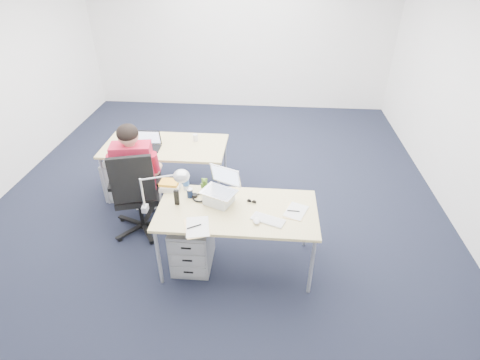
% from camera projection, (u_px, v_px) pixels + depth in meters
% --- Properties ---
extents(floor, '(7.00, 7.00, 0.00)m').
position_uv_depth(floor, '(218.00, 198.00, 5.17)').
color(floor, black).
rests_on(floor, ground).
extents(room, '(6.02, 7.02, 2.80)m').
position_uv_depth(room, '(214.00, 75.00, 4.25)').
color(room, white).
rests_on(room, ground).
extents(desk_near, '(1.60, 0.80, 0.73)m').
position_uv_depth(desk_near, '(237.00, 213.00, 3.76)').
color(desk_near, '#CDB876').
rests_on(desk_near, ground).
extents(desk_far, '(1.60, 0.80, 0.73)m').
position_uv_depth(desk_far, '(165.00, 148.00, 4.94)').
color(desk_far, '#CDB876').
rests_on(desk_far, ground).
extents(office_chair, '(0.88, 0.88, 1.13)m').
position_uv_depth(office_chair, '(140.00, 208.00, 4.43)').
color(office_chair, black).
rests_on(office_chair, ground).
extents(seated_person, '(0.49, 0.80, 1.37)m').
position_uv_depth(seated_person, '(138.00, 174.00, 4.39)').
color(seated_person, red).
rests_on(seated_person, ground).
extents(drawer_pedestal_near, '(0.40, 0.50, 0.55)m').
position_uv_depth(drawer_pedestal_near, '(192.00, 244.00, 3.98)').
color(drawer_pedestal_near, '#949799').
rests_on(drawer_pedestal_near, ground).
extents(drawer_pedestal_far, '(0.40, 0.50, 0.55)m').
position_uv_depth(drawer_pedestal_far, '(123.00, 176.00, 5.12)').
color(drawer_pedestal_far, '#949799').
rests_on(drawer_pedestal_far, ground).
extents(silver_laptop, '(0.41, 0.38, 0.36)m').
position_uv_depth(silver_laptop, '(219.00, 188.00, 3.74)').
color(silver_laptop, silver).
rests_on(silver_laptop, desk_near).
extents(wireless_keyboard, '(0.35, 0.24, 0.02)m').
position_uv_depth(wireless_keyboard, '(268.00, 220.00, 3.58)').
color(wireless_keyboard, white).
rests_on(wireless_keyboard, desk_near).
extents(computer_mouse, '(0.07, 0.11, 0.04)m').
position_uv_depth(computer_mouse, '(257.00, 221.00, 3.55)').
color(computer_mouse, white).
rests_on(computer_mouse, desk_near).
extents(headphones, '(0.25, 0.22, 0.03)m').
position_uv_depth(headphones, '(200.00, 197.00, 3.88)').
color(headphones, black).
rests_on(headphones, desk_near).
extents(can_koozie, '(0.08, 0.08, 0.10)m').
position_uv_depth(can_koozie, '(190.00, 193.00, 3.89)').
color(can_koozie, '#131F3C').
rests_on(can_koozie, desk_near).
extents(water_bottle, '(0.07, 0.07, 0.22)m').
position_uv_depth(water_bottle, '(186.00, 180.00, 3.98)').
color(water_bottle, silver).
rests_on(water_bottle, desk_near).
extents(bear_figurine, '(0.10, 0.08, 0.16)m').
position_uv_depth(bear_figurine, '(205.00, 185.00, 3.97)').
color(bear_figurine, '#35671B').
rests_on(bear_figurine, desk_near).
extents(book_stack, '(0.23, 0.18, 0.10)m').
position_uv_depth(book_stack, '(170.00, 185.00, 4.01)').
color(book_stack, silver).
rests_on(book_stack, desk_near).
extents(cordless_phone, '(0.05, 0.03, 0.17)m').
position_uv_depth(cordless_phone, '(177.00, 197.00, 3.76)').
color(cordless_phone, black).
rests_on(cordless_phone, desk_near).
extents(papers_left, '(0.28, 0.34, 0.01)m').
position_uv_depth(papers_left, '(196.00, 227.00, 3.49)').
color(papers_left, '#FFDA93').
rests_on(papers_left, desk_near).
extents(papers_right, '(0.26, 0.31, 0.01)m').
position_uv_depth(papers_right, '(295.00, 212.00, 3.69)').
color(papers_right, '#FFDA93').
rests_on(papers_right, desk_near).
extents(sunglasses, '(0.11, 0.07, 0.02)m').
position_uv_depth(sunglasses, '(252.00, 202.00, 3.83)').
color(sunglasses, black).
rests_on(sunglasses, desk_near).
extents(desk_lamp, '(0.47, 0.21, 0.51)m').
position_uv_depth(desk_lamp, '(158.00, 190.00, 3.56)').
color(desk_lamp, silver).
rests_on(desk_lamp, desk_near).
extents(dark_laptop, '(0.33, 0.32, 0.23)m').
position_uv_depth(dark_laptop, '(146.00, 141.00, 4.76)').
color(dark_laptop, black).
rests_on(dark_laptop, desk_far).
extents(far_cup, '(0.07, 0.07, 0.09)m').
position_uv_depth(far_cup, '(195.00, 138.00, 5.00)').
color(far_cup, white).
rests_on(far_cup, desk_far).
extents(far_papers, '(0.29, 0.35, 0.01)m').
position_uv_depth(far_papers, '(148.00, 140.00, 5.02)').
color(far_papers, white).
rests_on(far_papers, desk_far).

